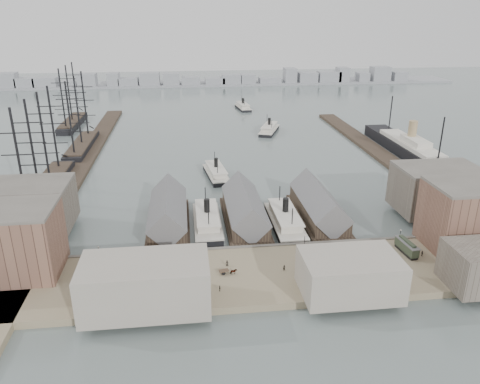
{
  "coord_description": "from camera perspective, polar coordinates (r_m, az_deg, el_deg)",
  "views": [
    {
      "loc": [
        -19.26,
        -128.73,
        68.4
      ],
      "look_at": [
        0.0,
        30.0,
        6.0
      ],
      "focal_mm": 35.0,
      "sensor_mm": 36.0,
      "label": 1
    }
  ],
  "objects": [
    {
      "name": "ferry_open_far",
      "position": [
        349.44,
        0.36,
        10.37
      ],
      "size": [
        10.16,
        25.08,
        8.71
      ],
      "rotation": [
        0.0,
        0.0,
        0.12
      ],
      "color": "black",
      "rests_on": "ground"
    },
    {
      "name": "lamp_post_far_e",
      "position": [
        151.67,
        18.97,
        -4.76
      ],
      "size": [
        0.44,
        0.44,
        3.92
      ],
      "color": "black",
      "rests_on": "quay"
    },
    {
      "name": "pedestrian_9",
      "position": [
        148.49,
        26.53,
        -7.31
      ],
      "size": [
        1.0,
        1.03,
        1.78
      ],
      "primitive_type": "imported",
      "rotation": [
        0.0,
        0.0,
        2.29
      ],
      "color": "black",
      "rests_on": "quay"
    },
    {
      "name": "ferry_open_near",
      "position": [
        204.56,
        -2.92,
        2.4
      ],
      "size": [
        10.8,
        26.56,
        9.22
      ],
      "rotation": [
        0.0,
        0.0,
        0.12
      ],
      "color": "black",
      "rests_on": "ground"
    },
    {
      "name": "sailing_ship_mid",
      "position": [
        258.12,
        -18.69,
        5.44
      ],
      "size": [
        9.26,
        53.51,
        38.08
      ],
      "color": "black",
      "rests_on": "ground"
    },
    {
      "name": "pedestrian_0",
      "position": [
        134.95,
        -15.61,
        -8.63
      ],
      "size": [
        0.73,
        0.68,
        1.62
      ],
      "primitive_type": "imported",
      "rotation": [
        0.0,
        0.0,
        5.72
      ],
      "color": "black",
      "rests_on": "quay"
    },
    {
      "name": "horse_cart_center",
      "position": [
        127.41,
        -1.19,
        -9.67
      ],
      "size": [
        4.97,
        2.17,
        1.57
      ],
      "rotation": [
        0.0,
        0.0,
        1.78
      ],
      "color": "black",
      "rests_on": "quay"
    },
    {
      "name": "pedestrian_1",
      "position": [
        129.05,
        -17.23,
        -10.25
      ],
      "size": [
        1.09,
        1.13,
        1.83
      ],
      "primitive_type": "imported",
      "rotation": [
        0.0,
        0.0,
        5.35
      ],
      "color": "black",
      "rests_on": "quay"
    },
    {
      "name": "pedestrian_10",
      "position": [
        132.96,
        8.14,
        -8.45
      ],
      "size": [
        1.04,
        0.93,
        1.75
      ],
      "primitive_type": "imported",
      "rotation": [
        0.0,
        0.0,
        3.52
      ],
      "color": "black",
      "rests_on": "quay"
    },
    {
      "name": "ferry_shed_west",
      "position": [
        159.1,
        -8.77,
        -2.57
      ],
      "size": [
        14.0,
        42.0,
        12.6
      ],
      "color": "#2D231C",
      "rests_on": "ground"
    },
    {
      "name": "horse_cart_left",
      "position": [
        135.67,
        -14.29,
        -8.34
      ],
      "size": [
        4.69,
        1.8,
        1.49
      ],
      "rotation": [
        0.0,
        0.0,
        1.47
      ],
      "color": "black",
      "rests_on": "quay"
    },
    {
      "name": "warehouse_west_back",
      "position": [
        166.23,
        -24.17,
        -1.59
      ],
      "size": [
        26.0,
        20.0,
        14.0
      ],
      "primitive_type": "cube",
      "color": "#60564C",
      "rests_on": "west_land"
    },
    {
      "name": "pedestrian_3",
      "position": [
        120.65,
        -2.48,
        -11.64
      ],
      "size": [
        0.57,
        1.0,
        1.6
      ],
      "primitive_type": "imported",
      "rotation": [
        0.0,
        0.0,
        4.5
      ],
      "color": "black",
      "rests_on": "quay"
    },
    {
      "name": "pedestrian_4",
      "position": [
        131.21,
        -1.57,
        -8.67
      ],
      "size": [
        0.86,
        0.61,
        1.67
      ],
      "primitive_type": "imported",
      "rotation": [
        0.0,
        0.0,
        3.05
      ],
      "color": "black",
      "rests_on": "quay"
    },
    {
      "name": "ferry_shed_center",
      "position": [
        160.12,
        0.57,
        -2.15
      ],
      "size": [
        14.0,
        42.0,
        12.6
      ],
      "color": "#2D231C",
      "rests_on": "ground"
    },
    {
      "name": "ferry_docked_west",
      "position": [
        157.68,
        -4.02,
        -3.44
      ],
      "size": [
        8.96,
        29.86,
        10.66
      ],
      "color": "black",
      "rests_on": "ground"
    },
    {
      "name": "street_bldg_west",
      "position": [
        114.54,
        -11.45,
        -10.98
      ],
      "size": [
        30.0,
        16.0,
        12.0
      ],
      "primitive_type": "cube",
      "color": "gray",
      "rests_on": "quay"
    },
    {
      "name": "ferry_shed_east",
      "position": [
        165.28,
        9.54,
        -1.69
      ],
      "size": [
        14.0,
        42.0,
        12.6
      ],
      "color": "#2D231C",
      "rests_on": "ground"
    },
    {
      "name": "sailing_ship_near",
      "position": [
        199.97,
        -22.65,
        0.48
      ],
      "size": [
        9.54,
        65.71,
        39.22
      ],
      "color": "black",
      "rests_on": "ground"
    },
    {
      "name": "west_wharf",
      "position": [
        243.44,
        -18.22,
        4.11
      ],
      "size": [
        10.0,
        220.0,
        1.6
      ],
      "primitive_type": "cube",
      "color": "#2D231C",
      "rests_on": "ground"
    },
    {
      "name": "tram",
      "position": [
        145.6,
        19.65,
        -6.37
      ],
      "size": [
        3.49,
        10.12,
        3.53
      ],
      "rotation": [
        0.0,
        0.0,
        0.09
      ],
      "color": "black",
      "rests_on": "quay"
    },
    {
      "name": "ferry_open_mid",
      "position": [
        281.54,
        3.57,
        7.68
      ],
      "size": [
        16.87,
        27.31,
        9.37
      ],
      "rotation": [
        0.0,
        0.0,
        -0.37
      ],
      "color": "black",
      "rests_on": "ground"
    },
    {
      "name": "warehouse_east_front",
      "position": [
        155.35,
        27.05,
        -2.64
      ],
      "size": [
        30.0,
        18.0,
        19.0
      ],
      "primitive_type": "cube",
      "color": "brown",
      "rests_on": "east_land"
    },
    {
      "name": "seawall",
      "position": [
        141.96,
        1.72,
        -6.97
      ],
      "size": [
        180.0,
        1.2,
        2.3
      ],
      "primitive_type": "cube",
      "color": "#59544C",
      "rests_on": "ground"
    },
    {
      "name": "ferry_docked_east",
      "position": [
        158.05,
        5.51,
        -3.4
      ],
      "size": [
        9.21,
        30.7,
        10.96
      ],
      "color": "black",
      "rests_on": "ground"
    },
    {
      "name": "warehouse_east_back",
      "position": [
        178.16,
        22.89,
        0.27
      ],
      "size": [
        28.0,
        20.0,
        15.0
      ],
      "primitive_type": "cube",
      "color": "#60564C",
      "rests_on": "east_land"
    },
    {
      "name": "far_shore",
      "position": [
        467.66,
        -4.88,
        13.32
      ],
      "size": [
        500.0,
        40.0,
        15.72
      ],
      "color": "gray",
      "rests_on": "ground"
    },
    {
      "name": "horse_cart_right",
      "position": [
        127.55,
        9.7,
        -9.97
      ],
      "size": [
        4.68,
        1.9,
        1.59
      ],
      "rotation": [
        0.0,
        0.0,
        1.65
      ],
      "color": "black",
      "rests_on": "quay"
    },
    {
      "name": "pedestrian_7",
      "position": [
        135.32,
        19.29,
        -9.01
      ],
      "size": [
        1.1,
        1.18,
        1.6
      ],
      "primitive_type": "imported",
      "rotation": [
        0.0,
        0.0,
        0.91
      ],
      "color": "black",
      "rests_on": "quay"
    },
    {
      "name": "street_bldg_center",
      "position": [
        121.11,
        13.23,
        -9.78
      ],
      "size": [
        24.0,
        16.0,
        10.0
      ],
      "primitive_type": "cube",
      "color": "gray",
      "rests_on": "quay"
    },
    {
      "name": "pedestrian_6",
      "position": [
        144.97,
        13.42,
        -6.21
      ],
      "size": [
        0.85,
        0.69,
        1.67
      ],
      "primitive_type": "imported",
      "rotation": [
        0.0,
        0.0,
        6.22
      ],
      "color": "black",
      "rests_on": "quay"
    },
    {
      "name": "pedestrian_5",
      "position": [
        129.36,
        5.42,
        -9.21
      ],
      "size": [
        0.79,
        0.71,
        1.77
      ],
      "primitive_type": "imported",
      "rotation": [
        0.0,
        0.0,
        5.83
      ],
      "color": "black",
      "rests_on": "quay"
    },
    {
      "name": "ground",
      "position": [
        147.04,
        1.42,
        -6.41
      ],
      "size": [
        900.0,
        900.0,
        0.0
      ],
      "primitive_type": "plane",
      "color": "#53605F",
      "rests_on": "ground"
    },
    {
      "name": "pedestrian_2",
      "position": [
        134.17,
        -5.35,
        -8.0
      ],
      "size": [
        1.3,
        0.92,
        1.82
      ],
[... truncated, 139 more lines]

